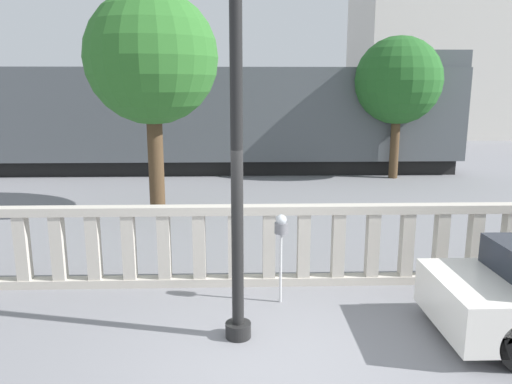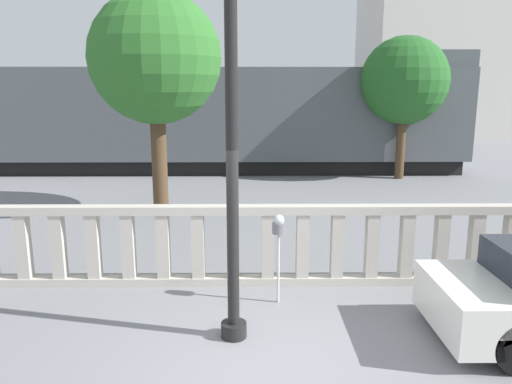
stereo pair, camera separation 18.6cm
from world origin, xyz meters
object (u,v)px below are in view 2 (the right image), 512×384
object	(u,v)px
lamppost	(232,120)
tree_right	(405,81)
train_near	(193,118)
tree_left	(155,59)
parking_meter	(279,231)

from	to	relation	value
lamppost	tree_right	bearing A→B (deg)	64.23
train_near	tree_right	world-z (taller)	tree_right
tree_right	tree_left	bearing A→B (deg)	-147.02
tree_left	parking_meter	bearing A→B (deg)	-63.21
lamppost	parking_meter	size ratio (longest dim) A/B	3.71
tree_right	parking_meter	bearing A→B (deg)	-115.19
tree_left	lamppost	bearing A→B (deg)	-72.11
tree_right	train_near	bearing A→B (deg)	168.06
parking_meter	lamppost	bearing A→B (deg)	-121.02
lamppost	tree_right	world-z (taller)	lamppost
train_near	tree_left	bearing A→B (deg)	-91.05
lamppost	train_near	distance (m)	13.24
lamppost	parking_meter	xyz separation A→B (m)	(0.64, 1.07, -1.72)
tree_left	tree_right	bearing A→B (deg)	32.98
parking_meter	tree_left	distance (m)	6.69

